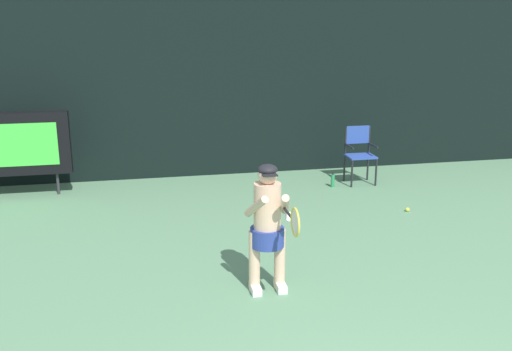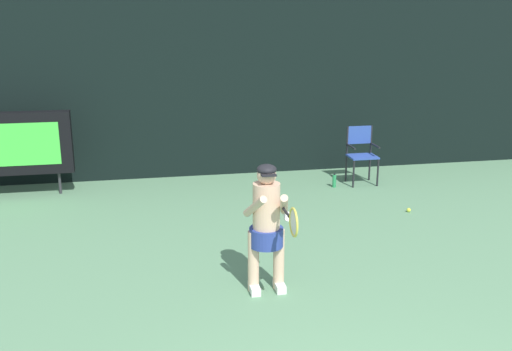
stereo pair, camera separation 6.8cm
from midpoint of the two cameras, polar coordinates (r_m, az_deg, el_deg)
The scene contains 7 objects.
backdrop_screen at distance 11.39m, azimuth -3.41°, elevation 9.03°, with size 18.00×0.12×3.66m.
scoreboard at distance 10.88m, azimuth -23.82°, elevation 2.81°, with size 2.20×0.21×1.50m.
umpire_chair at distance 11.09m, azimuth 10.04°, elevation 2.39°, with size 0.52×0.44×1.08m.
water_bottle at distance 10.84m, azimuth 7.42°, elevation -0.51°, with size 0.07×0.07×0.27m.
tennis_player at distance 6.55m, azimuth 0.86°, elevation -4.68°, with size 0.53×0.60×1.51m.
tennis_racket at distance 5.94m, azimuth 3.51°, elevation -4.56°, with size 0.03×0.60×0.31m.
tennis_ball_loose at distance 9.75m, azimuth 14.56°, elevation -3.28°, with size 0.07×0.07×0.07m.
Camera 1 is at (-1.66, -2.69, 3.09)m, focal length 40.44 mm.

